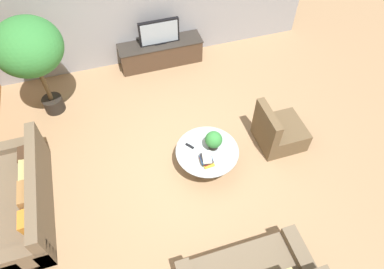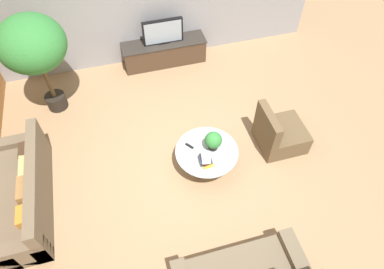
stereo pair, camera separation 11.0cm
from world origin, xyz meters
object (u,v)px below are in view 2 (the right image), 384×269
Objects in this scene: coffee_table at (207,155)px; armchair_wicker at (279,134)px; television at (163,32)px; couch_by_wall at (23,195)px; potted_palm_tall at (32,46)px; potted_plant_tabletop at (213,141)px; media_console at (164,52)px.

armchair_wicker is (1.40, 0.11, -0.02)m from coffee_table.
television reaches higher than couch_by_wall.
potted_palm_tall is 3.46m from potted_plant_tabletop.
coffee_table is 2.99m from couch_by_wall.
potted_plant_tabletop is (-1.28, -0.07, 0.33)m from armchair_wicker.
couch_by_wall is at bearing -103.93° from potted_palm_tall.
couch_by_wall is (-2.99, 0.05, -0.00)m from coffee_table.
couch_by_wall reaches higher than potted_plant_tabletop.
coffee_table is at bearing 89.03° from couch_by_wall.
television reaches higher than media_console.
media_console is at bearing 17.95° from potted_palm_tall.
media_console is 0.91× the size of potted_palm_tall.
potted_plant_tabletop is at bearing 89.81° from couch_by_wall.
couch_by_wall is (-2.92, -2.90, 0.01)m from media_console.
armchair_wicker is (1.47, -2.84, -0.01)m from media_console.
coffee_table is (0.08, -2.95, -0.52)m from television.
armchair_wicker is (4.39, 0.06, -0.02)m from couch_by_wall.
couch_by_wall reaches higher than coffee_table.
coffee_table is at bearing -88.54° from television.
couch_by_wall is at bearing -135.23° from television.
couch_by_wall is 1.06× the size of potted_palm_tall.
armchair_wicker reaches higher than potted_plant_tabletop.
potted_plant_tabletop is at bearing -39.51° from potted_palm_tall.
television is 2.60m from potted_palm_tall.
coffee_table is at bearing -41.37° from potted_palm_tall.
television is 2.99m from coffee_table.
television is at bearing -90.00° from media_console.
couch_by_wall is at bearing 90.77° from armchair_wicker.
couch_by_wall reaches higher than media_console.
armchair_wicker is 1.32m from potted_plant_tabletop.
potted_palm_tall is at bearing 138.63° from coffee_table.
potted_palm_tall is 5.70× the size of potted_plant_tabletop.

